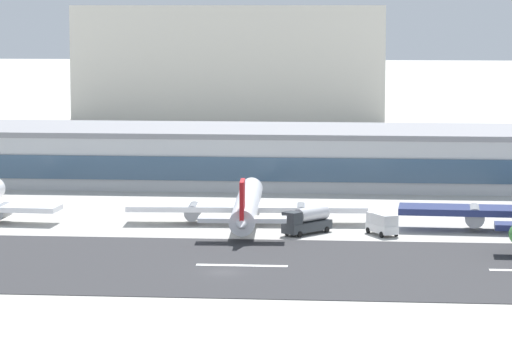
# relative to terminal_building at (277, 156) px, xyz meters

# --- Properties ---
(ground_plane) EXTENTS (1400.00, 1400.00, 0.00)m
(ground_plane) POSITION_rel_terminal_building_xyz_m (-0.13, -87.98, -5.33)
(ground_plane) COLOR #B2AFA8
(runway_strip) EXTENTS (800.00, 40.04, 0.08)m
(runway_strip) POSITION_rel_terminal_building_xyz_m (-0.13, -83.25, -5.29)
(runway_strip) COLOR #2D2D30
(runway_strip) RESTS_ON ground_plane
(runway_centreline_dash_4) EXTENTS (12.00, 1.20, 0.01)m
(runway_centreline_dash_4) POSITION_rel_terminal_building_xyz_m (1.75, -83.25, -5.25)
(runway_centreline_dash_4) COLOR white
(runway_centreline_dash_4) RESTS_ON runway_strip
(terminal_building) EXTENTS (169.33, 28.04, 10.65)m
(terminal_building) POSITION_rel_terminal_building_xyz_m (0.00, 0.00, 0.00)
(terminal_building) COLOR #B7BABC
(terminal_building) RESTS_ON ground_plane
(distant_hotel_block) EXTENTS (92.21, 29.73, 34.10)m
(distant_hotel_block) POSITION_rel_terminal_building_xyz_m (-25.32, 149.65, 11.72)
(distant_hotel_block) COLOR beige
(distant_hotel_block) RESTS_ON ground_plane
(airliner_red_tail_gate_1) EXTENTS (37.57, 42.77, 8.92)m
(airliner_red_tail_gate_1) POSITION_rel_terminal_building_xyz_m (-0.95, -49.59, -2.49)
(airliner_red_tail_gate_1) COLOR white
(airliner_red_tail_gate_1) RESTS_ON ground_plane
(service_box_truck_0) EXTENTS (4.98, 6.42, 3.25)m
(service_box_truck_0) POSITION_rel_terminal_building_xyz_m (19.92, -57.35, -3.54)
(service_box_truck_0) COLOR white
(service_box_truck_0) RESTS_ON ground_plane
(service_fuel_truck_1) EXTENTS (7.38, 8.23, 3.95)m
(service_fuel_truck_1) POSITION_rel_terminal_building_xyz_m (8.81, -57.46, -3.30)
(service_fuel_truck_1) COLOR #2D3338
(service_fuel_truck_1) RESTS_ON ground_plane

